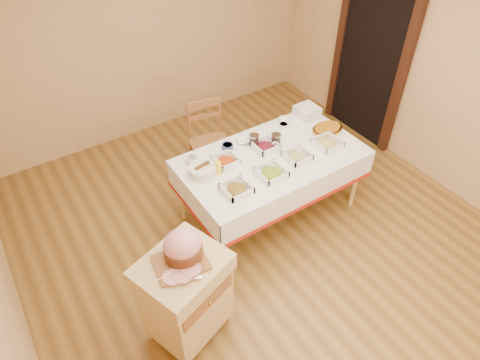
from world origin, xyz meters
name	(u,v)px	position (x,y,z in m)	size (l,w,h in m)	color
room_shell	(268,136)	(0.00, 0.00, 1.30)	(5.00, 5.00, 5.00)	brown
doorway	(371,53)	(2.20, 0.90, 1.11)	(0.09, 1.10, 2.20)	black
dining_table	(271,169)	(0.30, 0.30, 0.60)	(1.82, 1.02, 0.76)	tan
butcher_cart	(186,294)	(-1.09, -0.47, 0.51)	(0.77, 0.70, 0.89)	tan
dining_chair	(209,141)	(0.08, 1.18, 0.49)	(0.50, 0.49, 0.94)	brown
ham_on_board	(183,248)	(-1.05, -0.44, 1.00)	(0.40, 0.38, 0.26)	brown
serving_dish_a	(237,189)	(-0.27, 0.06, 0.79)	(0.25, 0.24, 0.11)	white
serving_dish_b	(271,173)	(0.12, 0.07, 0.79)	(0.25, 0.25, 0.10)	white
serving_dish_c	(297,156)	(0.48, 0.14, 0.79)	(0.23, 0.23, 0.09)	white
serving_dish_d	(327,143)	(0.87, 0.13, 0.79)	(0.25, 0.25, 0.09)	white
serving_dish_e	(226,161)	(-0.14, 0.45, 0.79)	(0.23, 0.22, 0.10)	white
serving_dish_f	(265,146)	(0.31, 0.43, 0.79)	(0.23, 0.22, 0.11)	white
small_bowl_left	(193,159)	(-0.39, 0.65, 0.79)	(0.12, 0.12, 0.06)	white
small_bowl_mid	(228,146)	(0.00, 0.65, 0.79)	(0.11, 0.11, 0.05)	navy
small_bowl_right	(284,126)	(0.69, 0.62, 0.79)	(0.11, 0.11, 0.05)	white
bowl_white_imported	(244,141)	(0.19, 0.65, 0.78)	(0.15, 0.15, 0.04)	white
bowl_small_imported	(285,121)	(0.77, 0.70, 0.78)	(0.15, 0.15, 0.05)	white
preserve_jar_left	(254,141)	(0.25, 0.54, 0.82)	(0.10, 0.10, 0.13)	silver
preserve_jar_right	(276,140)	(0.44, 0.43, 0.82)	(0.10, 0.10, 0.13)	silver
mustard_bottle	(218,167)	(-0.27, 0.37, 0.83)	(0.05, 0.05, 0.17)	yellow
bread_basket	(203,170)	(-0.40, 0.43, 0.81)	(0.26, 0.26, 0.11)	silver
plate_stack	(307,112)	(1.05, 0.67, 0.82)	(0.23, 0.23, 0.11)	white
brass_platter	(327,129)	(1.05, 0.33, 0.78)	(0.35, 0.25, 0.05)	#BD8E35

